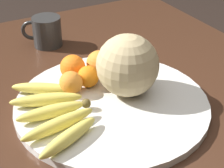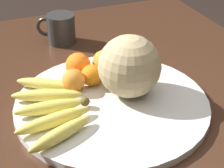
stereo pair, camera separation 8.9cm
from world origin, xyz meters
name	(u,v)px [view 2 (the right image)]	position (x,y,z in m)	size (l,w,h in m)	color
kitchen_table	(121,134)	(0.00, 0.00, 0.66)	(1.33, 1.06, 0.75)	#3D2316
fruit_bowl	(112,104)	(0.00, -0.03, 0.76)	(0.48, 0.48, 0.02)	white
melon	(129,66)	(-0.02, 0.03, 0.85)	(0.16, 0.16, 0.16)	tan
banana_bunch	(52,107)	(-0.01, -0.18, 0.79)	(0.31, 0.19, 0.03)	brown
orange_front_left	(92,75)	(-0.09, -0.05, 0.80)	(0.06, 0.06, 0.06)	orange
orange_front_right	(105,62)	(-0.13, 0.01, 0.81)	(0.07, 0.07, 0.07)	orange
orange_mid_center	(78,65)	(-0.15, -0.07, 0.81)	(0.07, 0.07, 0.07)	orange
orange_back_left	(125,56)	(-0.14, 0.07, 0.81)	(0.07, 0.07, 0.07)	orange
orange_back_right	(73,80)	(-0.08, -0.10, 0.80)	(0.06, 0.06, 0.06)	orange
ceramic_mug	(60,29)	(-0.41, -0.04, 0.80)	(0.09, 0.12, 0.10)	#2D2D2D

